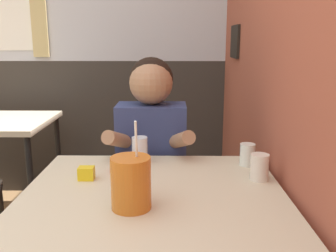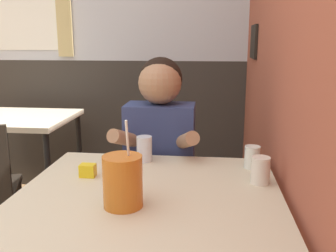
% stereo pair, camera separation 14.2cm
% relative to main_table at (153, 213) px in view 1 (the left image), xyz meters
% --- Properties ---
extents(brick_wall_right, '(0.08, 4.21, 2.70)m').
position_rel_main_table_xyz_m(brick_wall_right, '(0.52, 0.68, 0.68)').
color(brick_wall_right, '#9E4C38').
rests_on(brick_wall_right, ground_plane).
extents(back_wall, '(5.53, 0.09, 2.70)m').
position_rel_main_table_xyz_m(back_wall, '(-0.79, 1.82, 0.68)').
color(back_wall, silver).
rests_on(back_wall, ground_plane).
extents(main_table, '(0.93, 0.91, 0.74)m').
position_rel_main_table_xyz_m(main_table, '(0.00, 0.00, 0.00)').
color(main_table, beige).
rests_on(main_table, ground_plane).
extents(person_seated, '(0.42, 0.41, 1.18)m').
position_rel_main_table_xyz_m(person_seated, '(-0.04, 0.60, -0.04)').
color(person_seated, navy).
rests_on(person_seated, ground_plane).
extents(cocktail_pitcher, '(0.13, 0.13, 0.29)m').
position_rel_main_table_xyz_m(cocktail_pitcher, '(-0.06, -0.10, 0.15)').
color(cocktail_pitcher, '#C6661E').
rests_on(cocktail_pitcher, main_table).
extents(glass_near_pitcher, '(0.07, 0.07, 0.11)m').
position_rel_main_table_xyz_m(glass_near_pitcher, '(-0.08, 0.36, 0.12)').
color(glass_near_pitcher, silver).
rests_on(glass_near_pitcher, main_table).
extents(glass_center, '(0.06, 0.06, 0.09)m').
position_rel_main_table_xyz_m(glass_center, '(0.39, 0.33, 0.11)').
color(glass_center, silver).
rests_on(glass_center, main_table).
extents(glass_far_side, '(0.07, 0.07, 0.10)m').
position_rel_main_table_xyz_m(glass_far_side, '(0.40, 0.15, 0.12)').
color(glass_far_side, silver).
rests_on(glass_far_side, main_table).
extents(condiment_ketchup, '(0.06, 0.04, 0.05)m').
position_rel_main_table_xyz_m(condiment_ketchup, '(-0.15, 0.24, 0.09)').
color(condiment_ketchup, '#B7140F').
rests_on(condiment_ketchup, main_table).
extents(condiment_mustard, '(0.06, 0.04, 0.05)m').
position_rel_main_table_xyz_m(condiment_mustard, '(-0.26, 0.15, 0.09)').
color(condiment_mustard, yellow).
rests_on(condiment_mustard, main_table).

